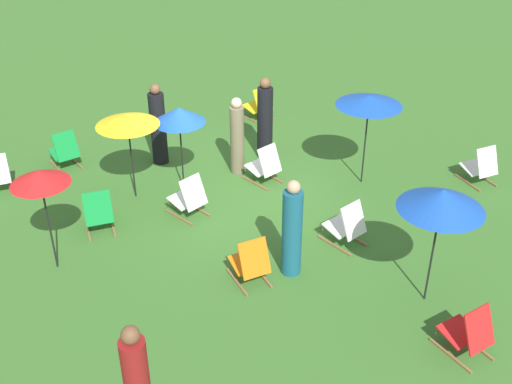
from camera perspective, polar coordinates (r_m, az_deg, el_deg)
name	(u,v)px	position (r m, az deg, el deg)	size (l,w,h in m)	color
ground_plane	(225,188)	(12.67, -2.85, 0.41)	(40.00, 40.00, 0.00)	#386B28
deckchair_0	(98,213)	(11.51, -14.27, -1.84)	(0.63, 0.84, 0.83)	olive
deckchair_1	(346,226)	(10.92, 8.29, -3.07)	(0.60, 0.83, 0.83)	olive
deckchair_2	(265,166)	(12.69, 0.79, 2.41)	(0.62, 0.84, 0.83)	olive
deckchair_3	(481,167)	(13.46, 19.88, 2.20)	(0.57, 0.81, 0.83)	olive
deckchair_4	(259,105)	(15.57, 0.27, 7.97)	(0.62, 0.84, 0.83)	olive
deckchair_5	(189,198)	(11.65, -6.19, -0.56)	(0.66, 0.86, 0.83)	olive
deckchair_6	(65,151)	(13.89, -17.14, 3.60)	(0.54, 0.80, 0.83)	olive
deckchair_7	(250,263)	(9.94, -0.52, -6.49)	(0.54, 0.80, 0.83)	olive
deckchair_10	(469,333)	(9.20, 18.90, -12.14)	(0.49, 0.77, 0.83)	olive
umbrella_0	(442,200)	(9.16, 16.67, -0.67)	(1.25, 1.25, 1.97)	black
umbrella_1	(369,100)	(12.27, 10.33, 8.25)	(1.30, 1.30, 1.91)	black
umbrella_2	(40,178)	(10.10, -19.21, 1.25)	(0.93, 0.93, 1.82)	black
umbrella_3	(127,120)	(11.85, -11.72, 6.50)	(1.20, 1.20, 1.77)	black
umbrella_4	(179,115)	(11.99, -7.07, 7.00)	(1.01, 1.01, 1.76)	black
person_0	(158,126)	(13.43, -8.96, 5.95)	(0.44, 0.44, 1.80)	black
person_1	(265,120)	(13.53, 0.83, 6.60)	(0.47, 0.47, 1.82)	black
person_2	(292,231)	(9.91, 3.32, -3.57)	(0.46, 0.46, 1.72)	#195972
person_3	(237,138)	(12.89, -1.75, 5.00)	(0.40, 0.40, 1.67)	#72664C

